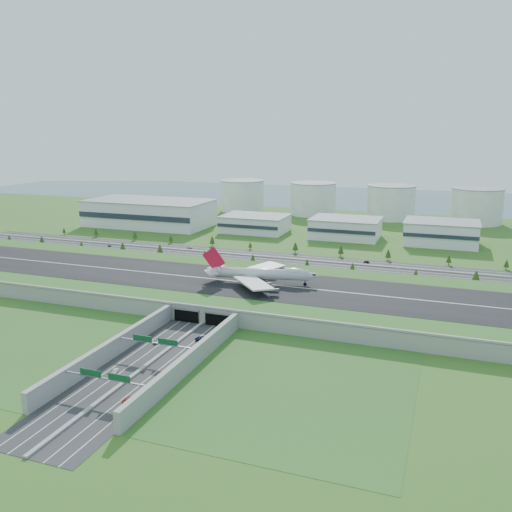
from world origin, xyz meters
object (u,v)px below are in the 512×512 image
(fuel_tank_a, at_px, (242,196))
(car_7, at_px, (189,247))
(car_0, at_px, (158,341))
(car_1, at_px, (115,371))
(boeing_747, at_px, (261,274))
(car_3, at_px, (128,400))
(car_5, at_px, (366,262))
(car_4, at_px, (110,246))
(car_2, at_px, (201,338))

(fuel_tank_a, xyz_separation_m, car_7, (34.92, -206.16, -16.65))
(car_0, bearing_deg, car_1, -75.99)
(boeing_747, relative_size, car_3, 11.41)
(boeing_747, height_order, car_5, boeing_747)
(car_1, height_order, car_7, car_7)
(car_0, xyz_separation_m, car_1, (-0.18, -32.56, -0.10))
(car_3, relative_size, car_5, 1.39)
(boeing_747, xyz_separation_m, car_4, (-161.57, 85.69, -13.04))
(fuel_tank_a, bearing_deg, car_4, -97.43)
(car_2, height_order, car_3, car_3)
(car_5, bearing_deg, car_4, -79.77)
(car_0, height_order, car_1, car_0)
(fuel_tank_a, xyz_separation_m, boeing_747, (132.46, -308.71, -3.61))
(fuel_tank_a, distance_m, car_1, 437.06)
(car_3, height_order, car_7, car_3)
(fuel_tank_a, xyz_separation_m, car_2, (128.33, -379.23, -16.60))
(car_0, distance_m, car_3, 53.96)
(car_2, bearing_deg, car_5, -83.28)
(car_0, relative_size, car_7, 0.94)
(car_0, height_order, car_4, car_0)
(car_0, bearing_deg, car_5, 84.74)
(boeing_747, height_order, car_3, boeing_747)
(car_4, bearing_deg, car_1, -124.25)
(boeing_747, bearing_deg, car_4, 141.30)
(car_1, height_order, car_2, car_2)
(car_5, bearing_deg, boeing_747, -17.90)
(car_2, bearing_deg, car_4, -22.30)
(car_3, relative_size, car_7, 1.16)
(boeing_747, xyz_separation_m, car_2, (-4.13, -70.51, -13.00))
(boeing_747, distance_m, car_3, 132.57)
(boeing_747, xyz_separation_m, car_5, (44.57, 102.08, -13.08))
(boeing_747, relative_size, car_2, 11.90)
(boeing_747, relative_size, car_0, 14.15)
(boeing_747, distance_m, car_7, 142.13)
(car_4, bearing_deg, boeing_747, -97.45)
(fuel_tank_a, relative_size, car_1, 11.66)
(car_3, relative_size, car_4, 1.36)
(car_2, xyz_separation_m, car_4, (-157.43, 156.21, -0.05))
(car_1, bearing_deg, fuel_tank_a, 92.11)
(car_1, xyz_separation_m, car_2, (16.62, 42.99, 0.07))
(car_0, bearing_deg, car_4, 144.57)
(car_1, height_order, car_5, car_1)
(boeing_747, xyz_separation_m, car_7, (-97.55, 102.55, -13.04))
(car_2, distance_m, car_4, 221.78)
(car_0, relative_size, car_1, 1.10)
(car_7, bearing_deg, boeing_747, 34.96)
(car_0, distance_m, car_5, 194.27)
(car_0, bearing_deg, car_3, -56.46)
(car_0, height_order, car_2, car_0)
(fuel_tank_a, bearing_deg, car_0, -73.98)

